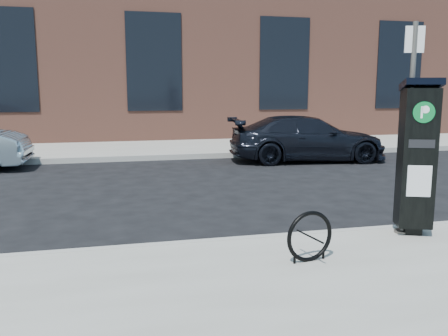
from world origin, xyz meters
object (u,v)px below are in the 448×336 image
object	(u,v)px
parking_kiosk	(417,156)
car_dark	(307,138)
bike_rack	(310,237)
sign_pole	(409,131)

from	to	relation	value
parking_kiosk	car_dark	bearing A→B (deg)	98.36
parking_kiosk	car_dark	size ratio (longest dim) A/B	0.46
parking_kiosk	bike_rack	world-z (taller)	parking_kiosk
parking_kiosk	sign_pole	distance (m)	0.33
sign_pole	parking_kiosk	bearing A→B (deg)	-9.56
car_dark	bike_rack	bearing A→B (deg)	163.10
car_dark	sign_pole	bearing A→B (deg)	172.68
bike_rack	car_dark	distance (m)	8.58
sign_pole	bike_rack	world-z (taller)	sign_pole
bike_rack	car_dark	bearing A→B (deg)	56.64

